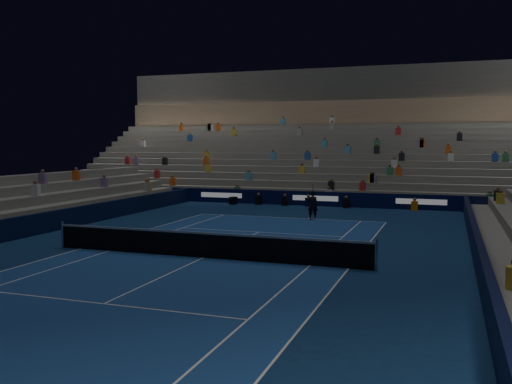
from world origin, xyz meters
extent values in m
plane|color=#0C254C|center=(0.00, 0.00, 0.00)|extent=(90.00, 90.00, 0.00)
cube|color=navy|center=(0.00, 0.00, 0.01)|extent=(10.97, 23.77, 0.01)
cube|color=#080C33|center=(0.00, 18.50, 0.50)|extent=(44.00, 0.25, 1.00)
cube|color=black|center=(9.70, 0.00, 0.50)|extent=(0.25, 37.00, 1.00)
cube|color=black|center=(-9.70, 0.00, 0.50)|extent=(0.25, 37.00, 1.00)
cube|color=slate|center=(0.00, 19.50, 0.25)|extent=(44.00, 1.00, 0.50)
cube|color=slate|center=(0.00, 20.50, 0.50)|extent=(44.00, 1.00, 1.00)
cube|color=slate|center=(0.00, 21.50, 0.75)|extent=(44.00, 1.00, 1.50)
cube|color=slate|center=(0.00, 22.50, 1.00)|extent=(44.00, 1.00, 2.00)
cube|color=slate|center=(0.00, 23.50, 1.25)|extent=(44.00, 1.00, 2.50)
cube|color=slate|center=(0.00, 24.50, 1.50)|extent=(44.00, 1.00, 3.00)
cube|color=slate|center=(0.00, 25.50, 1.75)|extent=(44.00, 1.00, 3.50)
cube|color=slate|center=(0.00, 26.50, 2.00)|extent=(44.00, 1.00, 4.00)
cube|color=slate|center=(0.00, 27.50, 2.25)|extent=(44.00, 1.00, 4.50)
cube|color=slate|center=(0.00, 28.50, 2.50)|extent=(44.00, 1.00, 5.00)
cube|color=slate|center=(0.00, 29.50, 2.75)|extent=(44.00, 1.00, 5.50)
cube|color=slate|center=(0.00, 30.50, 3.00)|extent=(44.00, 1.00, 6.00)
cube|color=#9A7F5F|center=(0.00, 31.60, 7.10)|extent=(44.00, 0.60, 2.20)
cube|color=#41413F|center=(0.00, 33.00, 9.70)|extent=(44.00, 2.40, 3.00)
cube|color=slate|center=(10.50, 0.00, 0.25)|extent=(1.00, 37.00, 0.50)
cylinder|color=#B2B2B7|center=(-6.40, 0.00, 0.55)|extent=(0.10, 0.10, 1.10)
cylinder|color=#B2B2B7|center=(6.40, 0.00, 0.55)|extent=(0.10, 0.10, 1.10)
cube|color=black|center=(0.00, 0.00, 0.45)|extent=(12.80, 0.03, 0.90)
cube|color=white|center=(0.00, 0.00, 0.94)|extent=(12.80, 0.04, 0.08)
imported|color=black|center=(1.44, 11.57, 0.83)|extent=(0.63, 0.43, 1.66)
cube|color=black|center=(-5.75, 17.56, 0.27)|extent=(0.50, 0.57, 0.54)
cylinder|color=black|center=(-5.75, 17.14, 0.43)|extent=(0.23, 0.38, 0.16)
camera|label=1|loc=(8.65, -18.79, 4.30)|focal=38.92mm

